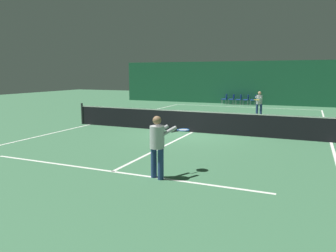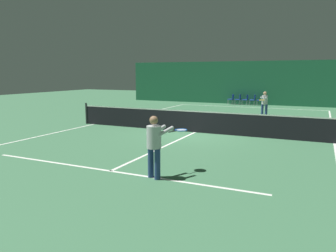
{
  "view_description": "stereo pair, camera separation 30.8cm",
  "coord_description": "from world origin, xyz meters",
  "px_view_note": "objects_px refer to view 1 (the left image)",
  "views": [
    {
      "loc": [
        4.65,
        -13.46,
        2.56
      ],
      "look_at": [
        0.53,
        -3.94,
        0.89
      ],
      "focal_mm": 35.0,
      "sensor_mm": 36.0,
      "label": 1
    },
    {
      "loc": [
        4.93,
        -13.34,
        2.56
      ],
      "look_at": [
        0.53,
        -3.94,
        0.89
      ],
      "focal_mm": 35.0,
      "sensor_mm": 36.0,
      "label": 2
    }
  ],
  "objects_px": {
    "courtside_chair_0": "(225,98)",
    "courtside_chair_2": "(239,99)",
    "courtside_chair_4": "(254,99)",
    "player_far": "(259,102)",
    "tennis_net": "(193,121)",
    "courtside_chair_1": "(232,99)",
    "player_near": "(158,142)",
    "courtside_chair_3": "(247,99)"
  },
  "relations": [
    {
      "from": "player_far",
      "to": "courtside_chair_0",
      "type": "height_order",
      "value": "player_far"
    },
    {
      "from": "courtside_chair_1",
      "to": "player_far",
      "type": "bearing_deg",
      "value": 24.23
    },
    {
      "from": "courtside_chair_2",
      "to": "courtside_chair_3",
      "type": "distance_m",
      "value": 0.6
    },
    {
      "from": "courtside_chair_3",
      "to": "courtside_chair_2",
      "type": "bearing_deg",
      "value": -90.0
    },
    {
      "from": "courtside_chair_0",
      "to": "courtside_chair_3",
      "type": "relative_size",
      "value": 1.0
    },
    {
      "from": "courtside_chair_2",
      "to": "courtside_chair_3",
      "type": "relative_size",
      "value": 1.0
    },
    {
      "from": "player_near",
      "to": "player_far",
      "type": "height_order",
      "value": "player_near"
    },
    {
      "from": "courtside_chair_2",
      "to": "courtside_chair_0",
      "type": "bearing_deg",
      "value": -90.0
    },
    {
      "from": "player_far",
      "to": "courtside_chair_4",
      "type": "height_order",
      "value": "player_far"
    },
    {
      "from": "player_near",
      "to": "courtside_chair_1",
      "type": "bearing_deg",
      "value": 28.14
    },
    {
      "from": "player_far",
      "to": "courtside_chair_0",
      "type": "xyz_separation_m",
      "value": [
        -3.78,
        7.06,
        -0.39
      ]
    },
    {
      "from": "courtside_chair_2",
      "to": "courtside_chair_3",
      "type": "height_order",
      "value": "same"
    },
    {
      "from": "player_near",
      "to": "player_far",
      "type": "xyz_separation_m",
      "value": [
        0.54,
        13.19,
        -0.03
      ]
    },
    {
      "from": "player_far",
      "to": "courtside_chair_1",
      "type": "bearing_deg",
      "value": -154.48
    },
    {
      "from": "tennis_net",
      "to": "courtside_chair_3",
      "type": "relative_size",
      "value": 14.29
    },
    {
      "from": "player_near",
      "to": "courtside_chair_4",
      "type": "height_order",
      "value": "player_near"
    },
    {
      "from": "courtside_chair_0",
      "to": "courtside_chair_1",
      "type": "distance_m",
      "value": 0.6
    },
    {
      "from": "player_far",
      "to": "courtside_chair_1",
      "type": "distance_m",
      "value": 7.75
    },
    {
      "from": "player_near",
      "to": "courtside_chair_4",
      "type": "distance_m",
      "value": 20.27
    },
    {
      "from": "tennis_net",
      "to": "player_near",
      "type": "relative_size",
      "value": 7.73
    },
    {
      "from": "player_near",
      "to": "courtside_chair_4",
      "type": "bearing_deg",
      "value": 23.08
    },
    {
      "from": "courtside_chair_3",
      "to": "tennis_net",
      "type": "bearing_deg",
      "value": 0.42
    },
    {
      "from": "tennis_net",
      "to": "courtside_chair_1",
      "type": "bearing_deg",
      "value": 95.37
    },
    {
      "from": "player_far",
      "to": "courtside_chair_1",
      "type": "relative_size",
      "value": 1.78
    },
    {
      "from": "player_far",
      "to": "courtside_chair_3",
      "type": "bearing_deg",
      "value": -163.07
    },
    {
      "from": "courtside_chair_0",
      "to": "courtside_chair_3",
      "type": "xyz_separation_m",
      "value": [
        1.8,
        0.0,
        0.0
      ]
    },
    {
      "from": "tennis_net",
      "to": "courtside_chair_3",
      "type": "distance_m",
      "value": 13.86
    },
    {
      "from": "courtside_chair_0",
      "to": "player_near",
      "type": "bearing_deg",
      "value": 9.1
    },
    {
      "from": "tennis_net",
      "to": "courtside_chair_1",
      "type": "height_order",
      "value": "tennis_net"
    },
    {
      "from": "courtside_chair_0",
      "to": "courtside_chair_3",
      "type": "height_order",
      "value": "same"
    },
    {
      "from": "courtside_chair_1",
      "to": "courtside_chair_3",
      "type": "distance_m",
      "value": 1.2
    },
    {
      "from": "courtside_chair_0",
      "to": "courtside_chair_3",
      "type": "distance_m",
      "value": 1.8
    },
    {
      "from": "courtside_chair_1",
      "to": "tennis_net",
      "type": "bearing_deg",
      "value": 5.37
    },
    {
      "from": "courtside_chair_0",
      "to": "courtside_chair_2",
      "type": "relative_size",
      "value": 1.0
    },
    {
      "from": "courtside_chair_2",
      "to": "courtside_chair_4",
      "type": "xyz_separation_m",
      "value": [
        1.2,
        0.0,
        0.0
      ]
    },
    {
      "from": "tennis_net",
      "to": "courtside_chair_1",
      "type": "xyz_separation_m",
      "value": [
        -1.3,
        13.86,
        -0.03
      ]
    },
    {
      "from": "courtside_chair_4",
      "to": "courtside_chair_0",
      "type": "bearing_deg",
      "value": -90.0
    },
    {
      "from": "courtside_chair_2",
      "to": "player_far",
      "type": "bearing_deg",
      "value": 20.05
    },
    {
      "from": "courtside_chair_3",
      "to": "courtside_chair_4",
      "type": "bearing_deg",
      "value": 90.0
    },
    {
      "from": "player_far",
      "to": "courtside_chair_4",
      "type": "xyz_separation_m",
      "value": [
        -1.37,
        7.06,
        -0.39
      ]
    },
    {
      "from": "tennis_net",
      "to": "courtside_chair_1",
      "type": "distance_m",
      "value": 13.92
    },
    {
      "from": "player_near",
      "to": "player_far",
      "type": "distance_m",
      "value": 13.2
    }
  ]
}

